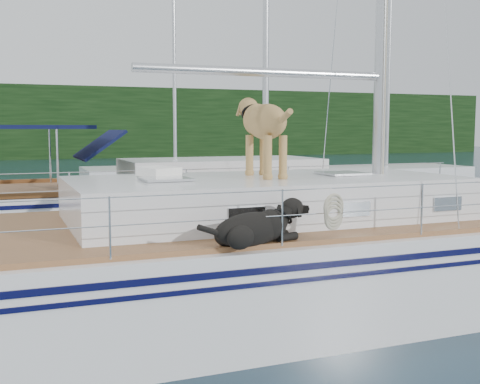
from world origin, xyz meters
name	(u,v)px	position (x,y,z in m)	size (l,w,h in m)	color
ground	(211,314)	(0.00, 0.00, 0.00)	(120.00, 120.00, 0.00)	black
tree_line	(32,122)	(0.00, 45.00, 3.00)	(90.00, 3.00, 6.00)	black
shore_bank	(32,151)	(0.00, 46.20, 0.60)	(92.00, 1.00, 1.20)	#595147
main_sailboat	(218,263)	(0.10, 0.00, 0.69)	(12.00, 3.93, 14.01)	white
neighbor_sailboat	(180,204)	(1.48, 6.65, 0.63)	(11.00, 3.50, 13.30)	white
bg_boat_center	(175,179)	(4.00, 16.00, 0.45)	(7.20, 3.00, 11.65)	white
bg_boat_east	(386,178)	(12.00, 13.00, 0.46)	(6.40, 3.00, 11.65)	white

